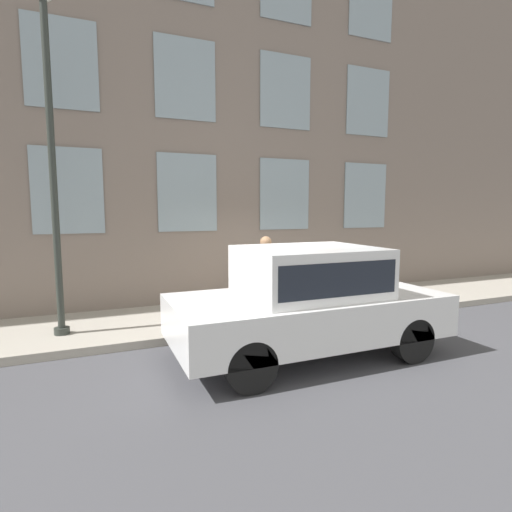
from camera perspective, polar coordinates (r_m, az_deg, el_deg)
The scene contains 7 objects.
ground_plane at distance 8.00m, azimuth 3.87°, elevation -10.62°, with size 80.00×80.00×0.00m, color #47474C.
sidewalk at distance 9.07m, azimuth 0.31°, elevation -8.04°, with size 2.50×60.00×0.15m.
building_facade at distance 10.53m, azimuth -2.91°, elevation 23.53°, with size 0.33×40.00×10.87m.
fire_hydrant at distance 8.23m, azimuth -1.52°, elevation -6.24°, with size 0.31×0.43×0.76m.
person at distance 8.89m, azimuth 1.40°, elevation -1.38°, with size 0.40×0.26×1.64m.
parked_car_white_near at distance 6.52m, azimuth 7.44°, elevation -5.86°, with size 2.00×4.38×1.78m.
street_lamp at distance 7.92m, azimuth -27.35°, elevation 16.52°, with size 0.36×0.36×5.98m.
Camera 1 is at (-6.83, 3.43, 2.36)m, focal length 28.00 mm.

